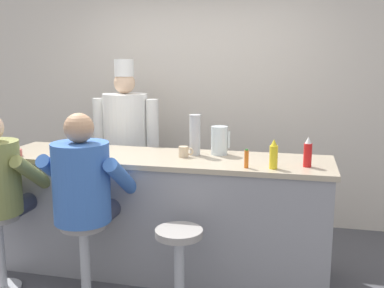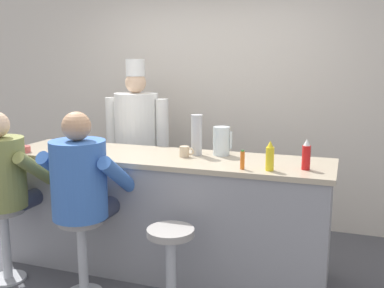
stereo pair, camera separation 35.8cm
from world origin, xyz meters
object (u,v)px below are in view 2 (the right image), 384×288
Objects in this scene: mustard_bottle_yellow at (270,157)px; coffee_mug_blue at (83,145)px; hot_sauce_bottle_orange at (242,160)px; cook_in_whites_near at (137,138)px; diner_seated_olive at (3,177)px; breakfast_plate at (81,155)px; coffee_mug_tan at (185,152)px; cup_stack_steel at (197,135)px; water_pitcher_clear at (221,141)px; diner_seated_blue at (82,184)px; cereal_bowl at (22,149)px; ketchup_bottle_red at (306,155)px; empty_stool_round at (171,256)px.

mustard_bottle_yellow is 1.70m from coffee_mug_blue.
cook_in_whites_near is (-1.34, 1.02, -0.08)m from hot_sauce_bottle_orange.
breakfast_plate is at bearing 34.29° from diner_seated_olive.
cup_stack_steel is (0.07, 0.10, 0.13)m from coffee_mug_tan.
water_pitcher_clear is (-0.28, 0.42, 0.05)m from hot_sauce_bottle_orange.
cook_in_whites_near reaches higher than coffee_mug_blue.
diner_seated_blue is (-1.14, -0.34, -0.19)m from hot_sauce_bottle_orange.
cup_stack_steel is (-0.47, 0.36, 0.10)m from hot_sauce_bottle_orange.
cereal_bowl is at bearing -164.42° from water_pitcher_clear.
ketchup_bottle_red is 2.36m from diner_seated_olive.
coffee_mug_blue is at bearing 170.89° from hot_sauce_bottle_orange.
ketchup_bottle_red is 0.27m from mustard_bottle_yellow.
cereal_bowl is 0.10× the size of diner_seated_olive.
hot_sauce_bottle_orange is 0.58× the size of breakfast_plate.
cup_stack_steel reaches higher than ketchup_bottle_red.
ketchup_bottle_red is 0.16× the size of diner_seated_olive.
mustard_bottle_yellow is 0.92× the size of water_pitcher_clear.
hot_sauce_bottle_orange is 1.04× the size of cereal_bowl.
diner_seated_blue reaches higher than cereal_bowl.
diner_seated_olive reaches higher than water_pitcher_clear.
coffee_mug_tan is 0.18m from cup_stack_steel.
breakfast_plate is at bearing -179.06° from mustard_bottle_yellow.
cup_stack_steel is at bearing 46.43° from diner_seated_blue.
water_pitcher_clear is 0.99× the size of breakfast_plate.
ketchup_bottle_red is 1.99m from cook_in_whites_near.
cereal_bowl is (-1.92, -0.03, -0.04)m from hot_sauce_bottle_orange.
mustard_bottle_yellow is at bearing -17.62° from coffee_mug_tan.
ketchup_bottle_red is 1.03× the size of mustard_bottle_yellow.
coffee_mug_tan is at bearing 0.96° from coffee_mug_blue.
cup_stack_steel is 0.54× the size of empty_stool_round.
diner_seated_olive reaches higher than coffee_mug_blue.
coffee_mug_blue is at bearing 121.55° from diner_seated_blue.
cup_stack_steel reaches higher than mustard_bottle_yellow.
cup_stack_steel reaches higher than cereal_bowl.
coffee_mug_tan is at bearing -123.47° from cup_stack_steel.
breakfast_plate reaches higher than empty_stool_round.
cook_in_whites_near is at bearing 153.74° from ketchup_bottle_red.
diner_seated_olive is (-0.50, -0.34, -0.15)m from breakfast_plate.
cereal_bowl is 1.10× the size of coffee_mug_blue.
cook_in_whites_near is at bearing 136.64° from coffee_mug_tan.
ketchup_bottle_red is 1.93m from coffee_mug_blue.
breakfast_plate is 0.43m from diner_seated_blue.
coffee_mug_blue is at bearing -171.32° from water_pitcher_clear.
breakfast_plate is 0.17× the size of diner_seated_blue.
hot_sauce_bottle_orange is 0.85m from empty_stool_round.
diner_seated_blue is at bearing -163.00° from ketchup_bottle_red.
breakfast_plate is 1.78× the size of cereal_bowl.
cereal_bowl is (-2.35, -0.17, -0.08)m from ketchup_bottle_red.
diner_seated_olive is at bearing -169.87° from mustard_bottle_yellow.
diner_seated_olive is at bearing -122.05° from coffee_mug_blue.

